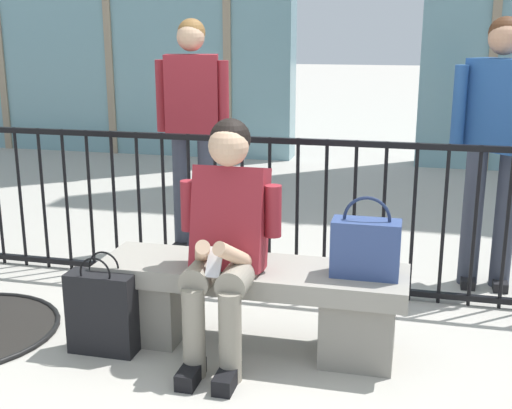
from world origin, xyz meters
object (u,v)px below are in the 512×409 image
shopping_bag (102,312)px  handbag_on_bench (366,247)px  bystander_at_railing (496,134)px  bystander_further_back (193,119)px  stone_bench (251,298)px  seated_person_with_phone (226,234)px

shopping_bag → handbag_on_bench: bearing=10.5°
bystander_at_railing → bystander_further_back: 2.10m
bystander_at_railing → bystander_further_back: (-2.08, 0.25, -0.00)m
handbag_on_bench → stone_bench: bearing=179.0°
handbag_on_bench → bystander_further_back: bystander_further_back is taller
seated_person_with_phone → bystander_further_back: size_ratio=0.71×
shopping_bag → bystander_further_back: (-0.08, 1.71, 0.78)m
stone_bench → seated_person_with_phone: seated_person_with_phone is taller
shopping_bag → bystander_at_railing: (2.00, 1.47, 0.78)m
stone_bench → handbag_on_bench: (0.58, -0.01, 0.33)m
stone_bench → bystander_further_back: 1.82m
handbag_on_bench → shopping_bag: 1.39m
bystander_further_back → bystander_at_railing: bearing=-6.7°
bystander_further_back → stone_bench: bearing=-61.0°
shopping_bag → seated_person_with_phone: bearing=11.1°
seated_person_with_phone → bystander_further_back: bystander_further_back is taller
handbag_on_bench → bystander_at_railing: bystander_at_railing is taller
seated_person_with_phone → handbag_on_bench: seated_person_with_phone is taller
stone_bench → bystander_at_railing: size_ratio=0.94×
bystander_at_railing → bystander_further_back: size_ratio=1.00×
stone_bench → shopping_bag: shopping_bag is taller
shopping_bag → bystander_at_railing: bystander_at_railing is taller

